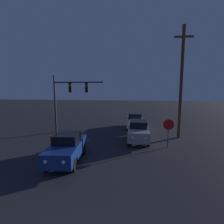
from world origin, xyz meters
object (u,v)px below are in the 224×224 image
Objects in this scene: traffic_signal_mast at (68,95)px; utility_pole at (181,82)px; stop_sign at (168,128)px; car_far at (135,120)px; car_near at (67,147)px; car_mid at (138,131)px.

utility_pole is at bearing -3.12° from traffic_signal_mast.
car_far is at bearing 111.14° from stop_sign.
car_near is 7.46m from traffic_signal_mast.
car_mid is at bearing -159.49° from utility_pole.
traffic_signal_mast is 2.64× the size of stop_sign.
car_mid is 1.00× the size of car_far.
car_mid is (4.40, 4.59, 0.00)m from car_near.
utility_pole is (7.99, 5.93, 4.05)m from car_near.
car_mid and car_far have the same top height.
stop_sign is at bearing 148.70° from car_mid.
car_near is 10.16m from car_far.
car_mid is at bearing -15.92° from traffic_signal_mast.
stop_sign reaches higher than car_near.
traffic_signal_mast is 10.35m from utility_pole.
stop_sign is (6.52, 3.22, 0.63)m from car_near.
utility_pole reaches higher than car_far.
car_far is at bearing 138.81° from utility_pole.
stop_sign is at bearing -118.50° from utility_pole.
car_near is 1.02× the size of car_far.
car_near is 7.31m from stop_sign.
utility_pole is at bearing 61.50° from stop_sign.
car_near is at bearing -153.70° from stop_sign.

